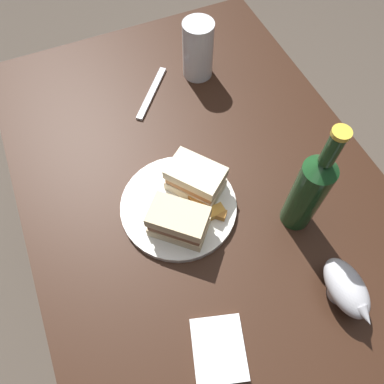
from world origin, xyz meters
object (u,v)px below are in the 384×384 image
Objects in this scene: cider_bottle at (309,190)px; plate at (179,206)px; sandwich_half_right at (196,179)px; sandwich_half_left at (179,222)px; pint_glass at (198,53)px; gravy_boat at (347,289)px; napkin at (219,349)px; fork at (152,93)px.

plate is at bearing 61.62° from cider_bottle.
cider_bottle is at bearing -130.53° from sandwich_half_right.
pint_glass reaches higher than sandwich_half_left.
gravy_boat is at bearing -179.07° from pint_glass.
plate is 2.20× the size of napkin.
cider_bottle reaches higher than sandwich_half_left.
cider_bottle is 0.32m from napkin.
gravy_boat is 0.25m from napkin.
fork is at bearing -10.37° from plate.
gravy_boat is (-0.31, -0.16, -0.01)m from sandwich_half_right.
cider_bottle is at bearing 59.19° from fork.
fork is at bearing -1.94° from sandwich_half_right.
cider_bottle reaches higher than fork.
sandwich_half_left is 0.33m from gravy_boat.
cider_bottle is at bearing -105.26° from sandwich_half_left.
sandwich_half_left is 0.10m from sandwich_half_right.
sandwich_half_left reaches higher than napkin.
plate is at bearing -20.96° from sandwich_half_left.
plate is 1.89× the size of gravy_boat.
sandwich_half_left is 0.45m from pint_glass.
pint_glass is 0.15m from fork.
fork is at bearing -11.88° from sandwich_half_left.
sandwich_half_right reaches higher than napkin.
plate is 1.35× the size of fork.
sandwich_half_right is (0.08, -0.07, -0.00)m from sandwich_half_left.
gravy_boat reaches higher than napkin.
sandwich_half_right is 0.74× the size of fork.
sandwich_half_left reaches higher than sandwich_half_right.
sandwich_half_left is at bearing 159.04° from plate.
sandwich_half_left is 0.96× the size of sandwich_half_right.
cider_bottle reaches higher than pint_glass.
fork is (0.61, 0.15, -0.04)m from gravy_boat.
pint_glass is (0.32, -0.15, 0.02)m from sandwich_half_right.
gravy_boat is (-0.63, -0.01, -0.02)m from pint_glass.
pint_glass reaches higher than napkin.
plate is 1.91× the size of sandwich_half_left.
pint_glass is 0.52× the size of cider_bottle.
pint_glass reaches higher than plate.
fork is at bearing 99.30° from pint_glass.
cider_bottle reaches higher than gravy_boat.
fork is at bearing 19.20° from cider_bottle.
napkin is at bearing 159.45° from pint_glass.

